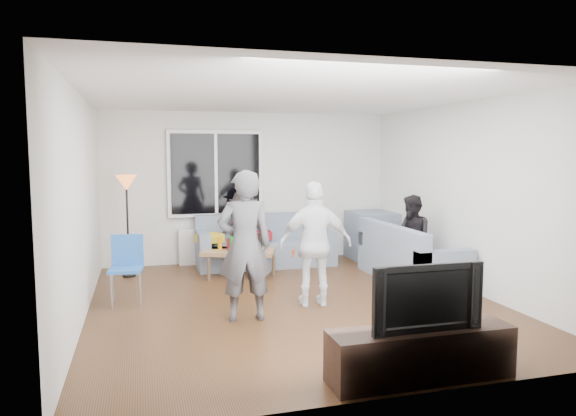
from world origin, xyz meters
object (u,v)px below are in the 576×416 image
object	(u,v)px
coffee_table	(239,263)
player_right	(315,244)
side_chair	(126,270)
spectator_back	(244,229)
sofa_right_section	(411,252)
tv_console	(421,354)
player_left	(245,246)
spectator_right	(412,238)
television	(422,295)
floor_lamp	(128,226)
sofa_back_section	(266,240)

from	to	relation	value
coffee_table	player_right	xyz separation A→B (m)	(0.63, -1.87, 0.58)
side_chair	spectator_back	size ratio (longest dim) A/B	0.67
sofa_right_section	side_chair	size ratio (longest dim) A/B	2.33
coffee_table	tv_console	size ratio (longest dim) A/B	0.69
coffee_table	player_left	xyz separation A→B (m)	(-0.32, -2.20, 0.66)
coffee_table	spectator_back	bearing A→B (deg)	72.30
coffee_table	player_right	bearing A→B (deg)	-71.49
spectator_right	sofa_right_section	bearing A→B (deg)	-177.10
player_right	spectator_back	size ratio (longest dim) A/B	1.22
player_left	sofa_right_section	bearing A→B (deg)	-153.96
sofa_right_section	television	bearing A→B (deg)	152.59
floor_lamp	spectator_back	distance (m)	1.87
sofa_back_section	spectator_right	bearing A→B (deg)	-41.67
sofa_right_section	player_right	bearing A→B (deg)	115.24
sofa_right_section	television	world-z (taller)	television
sofa_right_section	player_left	world-z (taller)	player_left
floor_lamp	spectator_back	xyz separation A→B (m)	(1.85, 0.26, -0.14)
tv_console	coffee_table	bearing A→B (deg)	100.77
television	side_chair	bearing A→B (deg)	129.02
sofa_right_section	player_right	size ratio (longest dim) A/B	1.29
coffee_table	floor_lamp	world-z (taller)	floor_lamp
sofa_back_section	television	world-z (taller)	television
floor_lamp	player_left	bearing A→B (deg)	-62.79
coffee_table	side_chair	bearing A→B (deg)	-145.05
spectator_right	spectator_back	xyz separation A→B (m)	(-2.22, 1.67, -0.00)
sofa_right_section	coffee_table	size ratio (longest dim) A/B	1.82
player_right	spectator_right	size ratio (longest dim) A/B	1.21
sofa_right_section	floor_lamp	distance (m)	4.32
sofa_back_section	player_right	xyz separation A→B (m)	(0.05, -2.48, 0.35)
sofa_right_section	spectator_right	bearing A→B (deg)	-180.00
spectator_back	tv_console	xyz separation A→B (m)	(0.59, -4.80, -0.42)
player_right	television	xyz separation A→B (m)	(0.17, -2.29, -0.05)
sofa_right_section	side_chair	world-z (taller)	side_chair
sofa_back_section	side_chair	distance (m)	2.83
sofa_back_section	sofa_right_section	distance (m)	2.46
sofa_back_section	coffee_table	world-z (taller)	sofa_back_section
spectator_back	television	xyz separation A→B (m)	(0.59, -4.80, 0.08)
coffee_table	player_right	world-z (taller)	player_right
tv_console	sofa_right_section	bearing A→B (deg)	62.59
side_chair	player_left	size ratio (longest dim) A/B	0.50
tv_console	spectator_right	bearing A→B (deg)	62.48
tv_console	sofa_back_section	bearing A→B (deg)	92.64
spectator_right	coffee_table	bearing A→B (deg)	-110.37
floor_lamp	player_left	world-z (taller)	player_left
television	spectator_back	bearing A→B (deg)	97.01
player_right	sofa_back_section	bearing A→B (deg)	-80.44
floor_lamp	player_right	xyz separation A→B (m)	(2.28, -2.25, -0.00)
coffee_table	side_chair	distance (m)	2.03
player_right	side_chair	bearing A→B (deg)	-9.21
floor_lamp	television	distance (m)	5.16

